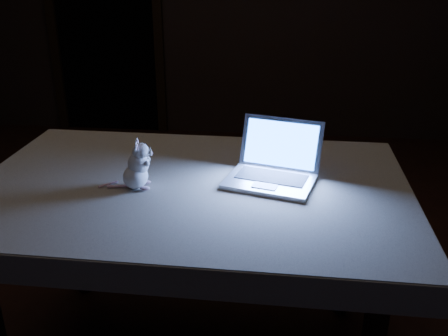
# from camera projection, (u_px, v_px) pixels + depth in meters

# --- Properties ---
(floor) EXTENTS (5.00, 5.00, 0.00)m
(floor) POSITION_uv_depth(u_px,v_px,m) (174.00, 295.00, 2.47)
(floor) COLOR black
(floor) RESTS_ON ground
(doorway) EXTENTS (1.06, 0.36, 2.13)m
(doorway) POSITION_uv_depth(u_px,v_px,m) (104.00, 15.00, 4.45)
(doorway) COLOR black
(doorway) RESTS_ON back_wall
(table) EXTENTS (1.48, 0.96, 0.78)m
(table) POSITION_uv_depth(u_px,v_px,m) (193.00, 276.00, 1.96)
(table) COLOR black
(table) RESTS_ON floor
(tablecloth) EXTENTS (1.78, 1.42, 0.10)m
(tablecloth) POSITION_uv_depth(u_px,v_px,m) (195.00, 191.00, 1.85)
(tablecloth) COLOR #BBB19B
(tablecloth) RESTS_ON table
(laptop) EXTENTS (0.37, 0.34, 0.21)m
(laptop) POSITION_uv_depth(u_px,v_px,m) (271.00, 157.00, 1.75)
(laptop) COLOR silver
(laptop) RESTS_ON tablecloth
(plush_mouse) EXTENTS (0.16, 0.16, 0.18)m
(plush_mouse) POSITION_uv_depth(u_px,v_px,m) (135.00, 165.00, 1.73)
(plush_mouse) COLOR white
(plush_mouse) RESTS_ON tablecloth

